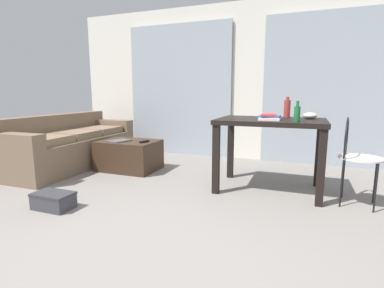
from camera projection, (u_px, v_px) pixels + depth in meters
ground_plane at (208, 197)px, 3.08m from camera, size 7.99×7.99×0.00m
wall_back at (248, 82)px, 4.77m from camera, size 6.19×0.10×2.50m
curtains at (247, 91)px, 4.71m from camera, size 4.23×0.03×2.24m
couch at (70, 146)px, 4.38m from camera, size 0.87×2.11×0.76m
coffee_table at (129, 155)px, 4.17m from camera, size 0.80×0.59×0.42m
craft_table at (270, 130)px, 3.22m from camera, size 1.14×0.76×0.80m
wire_chair at (354, 151)px, 2.82m from camera, size 0.40×0.42×0.85m
bottle_near at (297, 114)px, 2.83m from camera, size 0.06×0.06×0.20m
bottle_far at (287, 108)px, 3.42m from camera, size 0.07×0.07×0.24m
bowl at (310, 116)px, 3.22m from camera, size 0.15×0.15×0.07m
book_stack at (270, 117)px, 3.11m from camera, size 0.23×0.30×0.06m
scissors at (267, 117)px, 3.43m from camera, size 0.07×0.10×0.00m
tv_remote_primary at (144, 141)px, 3.99m from camera, size 0.07×0.16×0.02m
magazine at (119, 141)px, 4.08m from camera, size 0.29×0.33×0.02m
shoebox at (54, 201)px, 2.77m from camera, size 0.37×0.23×0.16m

